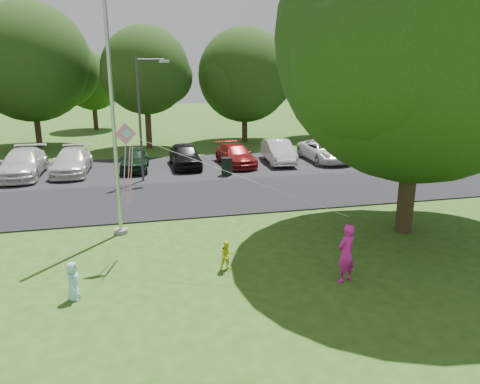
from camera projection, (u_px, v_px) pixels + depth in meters
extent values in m
plane|color=#2B5516|center=(243.00, 282.00, 13.66)|extent=(120.00, 120.00, 0.00)
cube|color=black|center=(198.00, 197.00, 22.08)|extent=(60.00, 6.00, 0.06)
cube|color=black|center=(182.00, 168.00, 28.17)|extent=(42.00, 7.00, 0.06)
cylinder|color=#B7BABF|center=(112.00, 98.00, 16.22)|extent=(0.14, 0.14, 10.00)
cylinder|color=gray|center=(121.00, 231.00, 17.55)|extent=(0.50, 0.50, 0.16)
cylinder|color=#3F3F44|center=(140.00, 121.00, 24.19)|extent=(0.13, 0.13, 6.47)
cylinder|color=#3F3F44|center=(150.00, 60.00, 23.77)|extent=(1.45, 0.61, 0.09)
cube|color=silver|center=(164.00, 61.00, 24.20)|extent=(0.54, 0.39, 0.15)
cylinder|color=black|center=(227.00, 167.00, 26.20)|extent=(0.61, 0.61, 0.98)
cylinder|color=black|center=(227.00, 158.00, 26.06)|extent=(0.66, 0.66, 0.05)
cylinder|color=#332316|center=(407.00, 186.00, 17.32)|extent=(0.62, 0.62, 3.53)
sphere|color=black|center=(422.00, 36.00, 15.89)|extent=(10.06, 10.06, 10.06)
sphere|color=black|center=(458.00, 59.00, 17.54)|extent=(6.54, 6.54, 6.54)
sphere|color=black|center=(387.00, 51.00, 14.40)|extent=(6.04, 6.04, 6.04)
sphere|color=black|center=(373.00, 65.00, 14.69)|extent=(5.23, 5.23, 5.23)
cylinder|color=#332316|center=(37.00, 126.00, 34.73)|extent=(0.44, 0.44, 3.19)
sphere|color=black|center=(30.00, 62.00, 33.50)|extent=(8.50, 8.50, 8.50)
sphere|color=black|center=(61.00, 71.00, 34.89)|extent=(5.53, 5.53, 5.53)
sphere|color=black|center=(1.00, 68.00, 32.24)|extent=(5.10, 5.10, 5.10)
cylinder|color=#332316|center=(148.00, 125.00, 34.30)|extent=(0.44, 0.44, 3.43)
sphere|color=black|center=(145.00, 70.00, 33.25)|extent=(6.27, 6.27, 6.27)
sphere|color=black|center=(165.00, 76.00, 34.27)|extent=(4.07, 4.07, 4.07)
sphere|color=black|center=(128.00, 75.00, 32.32)|extent=(3.76, 3.76, 3.76)
cylinder|color=#332316|center=(245.00, 125.00, 37.28)|extent=(0.44, 0.44, 2.66)
sphere|color=black|center=(245.00, 75.00, 36.24)|extent=(7.27, 7.27, 7.27)
sphere|color=black|center=(262.00, 82.00, 37.43)|extent=(4.72, 4.72, 4.72)
sphere|color=black|center=(229.00, 80.00, 35.16)|extent=(4.36, 4.36, 4.36)
cylinder|color=#332316|center=(324.00, 119.00, 39.49)|extent=(0.44, 0.44, 3.02)
sphere|color=black|center=(326.00, 77.00, 38.55)|extent=(5.67, 5.67, 5.67)
sphere|color=black|center=(337.00, 81.00, 39.47)|extent=(3.68, 3.68, 3.68)
sphere|color=black|center=(316.00, 81.00, 37.71)|extent=(3.40, 3.40, 3.40)
cylinder|color=#332316|center=(435.00, 117.00, 38.92)|extent=(0.44, 0.44, 3.42)
sphere|color=black|center=(442.00, 58.00, 37.63)|extent=(8.77, 8.77, 8.77)
sphere|color=black|center=(455.00, 66.00, 39.07)|extent=(5.70, 5.70, 5.70)
sphere|color=black|center=(430.00, 63.00, 36.33)|extent=(5.26, 5.26, 5.26)
cylinder|color=#332316|center=(95.00, 116.00, 43.82)|extent=(0.44, 0.44, 2.60)
sphere|color=black|center=(92.00, 82.00, 42.98)|extent=(5.20, 5.20, 5.20)
sphere|color=black|center=(106.00, 85.00, 43.83)|extent=(3.38, 3.38, 3.38)
sphere|color=black|center=(80.00, 85.00, 42.21)|extent=(3.12, 3.12, 3.12)
cylinder|color=#332316|center=(335.00, 110.00, 48.70)|extent=(0.44, 0.44, 2.60)
sphere|color=black|center=(336.00, 79.00, 47.85)|extent=(5.20, 5.20, 5.20)
sphere|color=black|center=(344.00, 83.00, 48.71)|extent=(3.38, 3.38, 3.38)
sphere|color=black|center=(329.00, 82.00, 47.08)|extent=(3.12, 3.12, 3.12)
imported|color=silver|center=(23.00, 163.00, 25.77)|extent=(2.14, 5.11, 1.47)
imported|color=silver|center=(72.00, 161.00, 26.54)|extent=(2.17, 4.82, 1.37)
imported|color=black|center=(134.00, 159.00, 27.34)|extent=(1.84, 3.95, 1.31)
imported|color=black|center=(185.00, 155.00, 28.13)|extent=(1.71, 4.16, 1.41)
imported|color=maroon|center=(236.00, 155.00, 28.68)|extent=(2.08, 4.43, 1.25)
imported|color=silver|center=(278.00, 152.00, 29.30)|extent=(1.80, 4.33, 1.39)
imported|color=silver|center=(324.00, 151.00, 29.88)|extent=(2.27, 4.73, 1.30)
imported|color=#EA1FA5|center=(346.00, 253.00, 13.50)|extent=(0.76, 0.63, 1.77)
imported|color=yellow|center=(227.00, 255.00, 14.36)|extent=(0.51, 0.42, 0.96)
imported|color=#A5E6FD|center=(73.00, 281.00, 12.55)|extent=(0.42, 0.57, 1.08)
cube|color=pink|center=(125.00, 134.00, 14.44)|extent=(0.68, 0.09, 0.68)
cube|color=#8CC6E5|center=(127.00, 133.00, 14.42)|extent=(0.33, 0.06, 0.32)
cylinder|color=white|center=(232.00, 173.00, 13.82)|extent=(6.02, 3.37, 2.07)
cylinder|color=pink|center=(124.00, 171.00, 14.73)|extent=(0.22, 0.28, 1.80)
cylinder|color=pink|center=(131.00, 174.00, 14.86)|extent=(0.25, 0.47, 2.06)
cylinder|color=pink|center=(128.00, 180.00, 14.76)|extent=(0.27, 0.69, 2.30)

